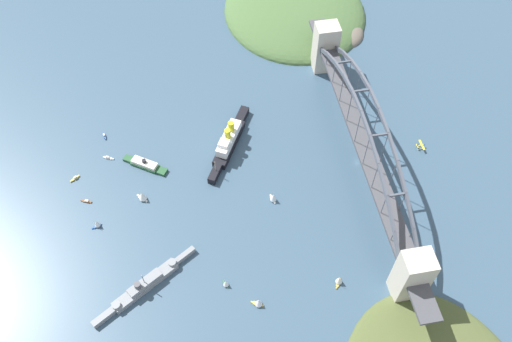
% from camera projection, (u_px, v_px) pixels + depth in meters
% --- Properties ---
extents(ground_plane, '(1400.00, 1400.00, 0.00)m').
position_uv_depth(ground_plane, '(357.00, 162.00, 419.47)').
color(ground_plane, '#385166').
extents(harbor_arch_bridge, '(280.26, 19.43, 60.85)m').
position_uv_depth(harbor_arch_bridge, '(362.00, 142.00, 399.03)').
color(harbor_arch_bridge, beige).
rests_on(harbor_arch_bridge, ground).
extents(headland_east_shore, '(153.85, 136.55, 30.54)m').
position_uv_depth(headland_east_shore, '(297.00, 12.00, 526.24)').
color(headland_east_shore, '#476638').
rests_on(headland_east_shore, ground).
extents(ocean_liner, '(71.79, 43.23, 21.24)m').
position_uv_depth(ocean_liner, '(229.00, 141.00, 424.18)').
color(ocean_liner, black).
rests_on(ocean_liner, ground).
extents(naval_cruiser, '(46.46, 71.16, 17.51)m').
position_uv_depth(naval_cruiser, '(144.00, 285.00, 356.10)').
color(naval_cruiser, gray).
rests_on(naval_cruiser, ground).
extents(harbor_ferry_steamer, '(25.45, 34.02, 7.61)m').
position_uv_depth(harbor_ferry_steamer, '(145.00, 164.00, 415.41)').
color(harbor_ferry_steamer, '#23512D').
rests_on(harbor_ferry_steamer, ground).
extents(seaplane_taxiing_near_bridge, '(10.37, 6.70, 4.90)m').
position_uv_depth(seaplane_taxiing_near_bridge, '(421.00, 146.00, 426.35)').
color(seaplane_taxiing_near_bridge, '#B7B7B2').
rests_on(seaplane_taxiing_near_bridge, ground).
extents(small_boat_0, '(6.27, 4.66, 7.18)m').
position_uv_depth(small_boat_0, '(226.00, 283.00, 356.78)').
color(small_boat_0, '#2D6B3D').
rests_on(small_boat_0, ground).
extents(small_boat_1, '(5.80, 7.44, 2.40)m').
position_uv_depth(small_boat_1, '(75.00, 178.00, 409.46)').
color(small_boat_1, gold).
rests_on(small_boat_1, ground).
extents(small_boat_2, '(7.45, 2.96, 2.30)m').
position_uv_depth(small_boat_2, '(104.00, 136.00, 433.91)').
color(small_boat_2, '#234C8C').
rests_on(small_boat_2, ground).
extents(small_boat_3, '(8.91, 8.63, 10.11)m').
position_uv_depth(small_boat_3, '(142.00, 196.00, 395.62)').
color(small_boat_3, silver).
rests_on(small_boat_3, ground).
extents(small_boat_4, '(7.67, 6.28, 8.90)m').
position_uv_depth(small_boat_4, '(339.00, 280.00, 357.25)').
color(small_boat_4, gold).
rests_on(small_boat_4, ground).
extents(small_boat_5, '(4.68, 8.43, 2.31)m').
position_uv_depth(small_boat_5, '(108.00, 158.00, 420.98)').
color(small_boat_5, silver).
rests_on(small_boat_5, ground).
extents(small_boat_6, '(5.37, 7.30, 8.26)m').
position_uv_depth(small_boat_6, '(97.00, 223.00, 382.91)').
color(small_boat_6, '#234C8C').
rests_on(small_boat_6, ground).
extents(small_boat_7, '(6.66, 8.41, 8.30)m').
position_uv_depth(small_boat_7, '(259.00, 302.00, 348.49)').
color(small_boat_7, gold).
rests_on(small_boat_7, ground).
extents(small_boat_8, '(8.45, 5.60, 9.49)m').
position_uv_depth(small_boat_8, '(273.00, 197.00, 395.26)').
color(small_boat_8, silver).
rests_on(small_boat_8, ground).
extents(small_boat_9, '(4.46, 8.23, 2.01)m').
position_uv_depth(small_boat_9, '(86.00, 201.00, 397.61)').
color(small_boat_9, brown).
rests_on(small_boat_9, ground).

